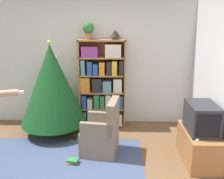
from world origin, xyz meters
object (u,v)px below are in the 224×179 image
object	(u,v)px
bookshelf	(103,84)
table_lamp	(115,34)
christmas_tree	(52,85)
armchair	(102,134)
television	(202,118)
potted_plant	(88,29)

from	to	relation	value
bookshelf	table_lamp	bearing A→B (deg)	2.35
bookshelf	christmas_tree	world-z (taller)	christmas_tree
armchair	christmas_tree	bearing A→B (deg)	-118.99
television	christmas_tree	size ratio (longest dim) A/B	0.34
bookshelf	armchair	bearing A→B (deg)	-87.19
bookshelf	television	xyz separation A→B (m)	(1.57, -1.35, -0.16)
christmas_tree	table_lamp	bearing A→B (deg)	18.62
armchair	table_lamp	xyz separation A→B (m)	(0.20, 1.14, 1.55)
christmas_tree	table_lamp	xyz separation A→B (m)	(1.18, 0.40, 0.91)
television	armchair	size ratio (longest dim) A/B	0.65
bookshelf	armchair	size ratio (longest dim) A/B	1.93
christmas_tree	potted_plant	size ratio (longest dim) A/B	5.44
potted_plant	table_lamp	bearing A→B (deg)	-0.00
armchair	television	bearing A→B (deg)	89.90
christmas_tree	table_lamp	world-z (taller)	table_lamp
bookshelf	potted_plant	size ratio (longest dim) A/B	5.39
bookshelf	christmas_tree	xyz separation A→B (m)	(-0.92, -0.39, 0.09)
christmas_tree	armchair	bearing A→B (deg)	-37.17
bookshelf	television	distance (m)	2.08
armchair	potted_plant	xyz separation A→B (m)	(-0.32, 1.14, 1.64)
television	christmas_tree	bearing A→B (deg)	158.91
christmas_tree	potted_plant	distance (m)	1.26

